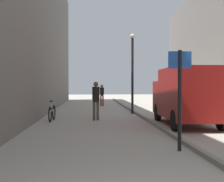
# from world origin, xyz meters

# --- Properties ---
(ground_plane) EXTENTS (80.00, 80.00, 0.00)m
(ground_plane) POSITION_xyz_m (0.00, 12.00, 0.00)
(ground_plane) COLOR #A8A093
(building_facade_left) EXTENTS (2.73, 40.00, 10.97)m
(building_facade_left) POSITION_xyz_m (-4.97, 12.00, 5.49)
(building_facade_left) COLOR slate
(building_facade_left) RESTS_ON ground_plane
(kerb_strip) EXTENTS (0.16, 40.00, 0.12)m
(kerb_strip) POSITION_xyz_m (1.58, 12.00, 0.06)
(kerb_strip) COLOR gray
(kerb_strip) RESTS_ON ground_plane
(pedestrian_main_foreground) EXTENTS (0.34, 0.25, 1.75)m
(pedestrian_main_foreground) POSITION_xyz_m (-0.16, 21.77, 1.01)
(pedestrian_main_foreground) COLOR maroon
(pedestrian_main_foreground) RESTS_ON ground_plane
(pedestrian_mid_block) EXTENTS (0.36, 0.28, 1.87)m
(pedestrian_mid_block) POSITION_xyz_m (-0.85, 11.77, 1.08)
(pedestrian_mid_block) COLOR brown
(pedestrian_mid_block) RESTS_ON ground_plane
(delivery_van) EXTENTS (2.10, 4.92, 2.40)m
(delivery_van) POSITION_xyz_m (2.94, 9.73, 1.29)
(delivery_van) COLOR maroon
(delivery_van) RESTS_ON ground_plane
(street_sign_post) EXTENTS (0.60, 0.10, 2.60)m
(street_sign_post) POSITION_xyz_m (1.17, 4.88, 1.55)
(street_sign_post) COLOR black
(street_sign_post) RESTS_ON ground_plane
(lamp_post) EXTENTS (0.28, 0.28, 4.76)m
(lamp_post) POSITION_xyz_m (1.38, 14.98, 2.72)
(lamp_post) COLOR black
(lamp_post) RESTS_ON ground_plane
(bicycle_leaning) EXTENTS (0.13, 1.77, 0.98)m
(bicycle_leaning) POSITION_xyz_m (-2.93, 11.56, 0.38)
(bicycle_leaning) COLOR black
(bicycle_leaning) RESTS_ON ground_plane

